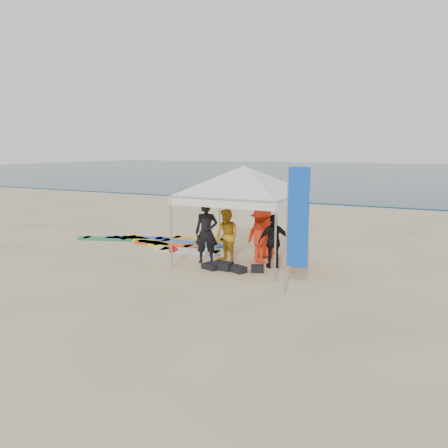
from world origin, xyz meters
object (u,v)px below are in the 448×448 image
Objects in this scene: feather_flag at (297,219)px; surfboard_spread at (162,242)px; person_black_b at (274,241)px; person_yellow at (227,236)px; canopy_tent at (244,166)px; person_orange_a at (261,236)px; marker_pennant at (175,250)px; person_orange_b at (265,230)px; person_black_a at (206,232)px; person_seated at (301,251)px.

feather_flag reaches higher than surfboard_spread.
person_black_b is 5.13m from surfboard_spread.
person_yellow is 0.28× the size of surfboard_spread.
person_black_b is 2.42m from canopy_tent.
person_orange_a is 2.62m from marker_pennant.
person_orange_b is 3.91m from feather_flag.
person_black_b is 2.93m from marker_pennant.
marker_pennant reaches higher than surfboard_spread.
person_black_b is at bearing 21.41° from marker_pennant.
person_orange_a is 0.93× the size of person_orange_b.
person_black_b is 0.27× the size of surfboard_spread.
canopy_tent is at bearing 55.58° from person_yellow.
surfboard_spread is at bearing -51.28° from person_black_b.
person_orange_a is 2.17m from canopy_tent.
person_yellow reaches higher than person_black_b.
feather_flag reaches higher than person_black_a.
person_yellow is 1.63m from marker_pennant.
person_orange_b is 4.29m from surfboard_spread.
marker_pennant is at bearing -153.21° from person_black_a.
person_black_b reaches higher than person_seated.
person_orange_a reaches higher than person_seated.
feather_flag is (2.38, -2.41, -1.10)m from canopy_tent.
person_orange_a is 1.29m from person_seated.
person_black_a is 0.60× the size of feather_flag.
surfboard_spread is at bearing -34.00° from person_orange_b.
person_orange_a is 0.28× the size of surfboard_spread.
canopy_tent is at bearing 11.43° from person_black_a.
person_black_a reaches higher than person_orange_b.
person_orange_a is 4.53m from surfboard_spread.
person_black_a is 1.04× the size of person_orange_b.
feather_flag is 0.53× the size of surfboard_spread.
feather_flag reaches higher than person_orange_a.
person_yellow is 0.91× the size of person_orange_b.
canopy_tent is at bearing -17.74° from surfboard_spread.
feather_flag reaches higher than person_black_b.
person_yellow is at bearing 23.72° from person_orange_b.
person_black_b reaches higher than surfboard_spread.
surfboard_spread is (-4.19, 0.38, -0.87)m from person_orange_b.
person_yellow reaches higher than person_seated.
person_yellow is at bearing 40.99° from marker_pennant.
canopy_tent is 4.93m from surfboard_spread.
person_orange_a reaches higher than person_yellow.
person_black_a is 0.32× the size of surfboard_spread.
feather_flag reaches higher than person_yellow.
person_black_b is 0.50× the size of feather_flag.
person_seated is at bearing 38.56° from person_yellow.
person_black_a is 1.15× the size of person_yellow.
person_seated is 3.07m from feather_flag.
person_seated is at bearing -178.08° from person_black_b.
person_orange_b reaches higher than person_seated.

